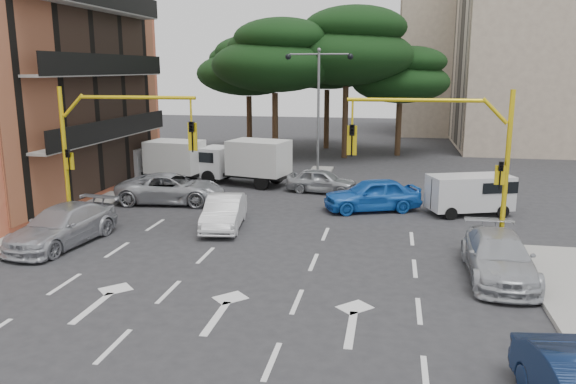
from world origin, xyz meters
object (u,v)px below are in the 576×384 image
car_blue_compact (372,195)px  van_white (470,195)px  signal_mast_left (104,140)px  car_silver_cross_b (322,181)px  car_silver_cross_a (171,188)px  street_lamp_center (319,90)px  box_truck_a (161,161)px  signal_mast_right (455,149)px  car_white_hatch (224,212)px  box_truck_b (244,162)px  car_silver_wagon (62,226)px  car_silver_parked (499,257)px

car_blue_compact → van_white: size_ratio=1.22×
signal_mast_left → car_silver_cross_b: 12.55m
signal_mast_left → car_silver_cross_a: signal_mast_left is taller
street_lamp_center → box_truck_a: size_ratio=1.51×
signal_mast_right → car_silver_cross_b: 11.59m
car_white_hatch → car_silver_cross_b: 8.38m
signal_mast_left → car_silver_cross_a: 6.43m
car_white_hatch → box_truck_b: bearing=91.7°
van_white → box_truck_b: size_ratio=0.70×
signal_mast_left → car_white_hatch: 5.70m
car_blue_compact → box_truck_b: bearing=-143.0°
street_lamp_center → car_silver_wagon: 18.21m
car_white_hatch → box_truck_a: bearing=118.7°
car_silver_wagon → van_white: (16.10, 7.70, 0.20)m
box_truck_a → car_silver_wagon: bearing=-168.1°
box_truck_a → car_silver_cross_b: bearing=-90.0°
street_lamp_center → car_silver_cross_a: bearing=-127.1°
street_lamp_center → car_blue_compact: bearing=-65.5°
signal_mast_right → street_lamp_center: street_lamp_center is taller
signal_mast_right → box_truck_b: (-10.73, 10.78, -2.55)m
car_silver_wagon → box_truck_b: 13.12m
car_blue_compact → car_silver_wagon: (-11.60, -7.59, -0.04)m
signal_mast_left → box_truck_a: bearing=101.7°
car_silver_cross_b → box_truck_b: 5.01m
car_silver_wagon → car_silver_cross_a: car_silver_cross_a is taller
box_truck_a → car_silver_parked: bearing=-120.4°
car_silver_parked → signal_mast_right: bearing=119.4°
car_silver_cross_b → signal_mast_right: bearing=-138.6°
signal_mast_right → car_blue_compact: (-3.09, 5.87, -3.10)m
signal_mast_left → box_truck_a: signal_mast_left is taller
signal_mast_left → car_silver_cross_b: signal_mast_left is taller
car_silver_cross_b → car_blue_compact: bearing=-132.0°
car_white_hatch → car_silver_cross_a: size_ratio=0.78×
street_lamp_center → signal_mast_left: bearing=-115.9°
signal_mast_right → van_white: 6.81m
street_lamp_center → car_silver_wagon: size_ratio=1.51×
car_silver_parked → van_white: bearing=89.6°
car_white_hatch → car_silver_wagon: car_silver_wagon is taller
car_silver_cross_b → van_white: van_white is taller
signal_mast_left → van_white: 16.44m
car_blue_compact → box_truck_b: (-7.65, 4.91, 0.55)m
signal_mast_left → box_truck_a: (-2.20, 10.57, -2.62)m
car_blue_compact → car_silver_parked: size_ratio=0.93×
car_blue_compact → car_silver_parked: bearing=7.8°
car_silver_cross_b → car_silver_parked: car_silver_parked is taller
car_silver_wagon → car_silver_parked: bearing=5.1°
box_truck_b → car_blue_compact: bearing=-109.5°
street_lamp_center → car_white_hatch: (-2.39, -12.33, -4.73)m
street_lamp_center → car_silver_cross_b: (0.85, -4.60, -4.76)m
box_truck_a → signal_mast_right: bearing=-117.1°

